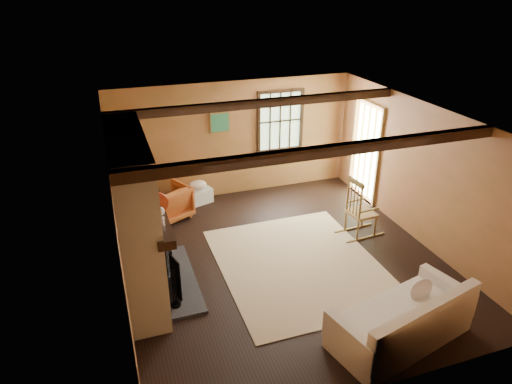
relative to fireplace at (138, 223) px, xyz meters
name	(u,v)px	position (x,y,z in m)	size (l,w,h in m)	color
ground	(283,260)	(2.23, 0.00, -1.10)	(5.50, 5.50, 0.00)	black
room_envelope	(292,161)	(2.45, 0.26, 0.53)	(5.02, 5.52, 2.44)	#A9603C
fireplace	(138,223)	(0.00, 0.00, 0.00)	(1.02, 2.30, 2.40)	#AF5D43
rug	(299,264)	(2.43, -0.20, -1.10)	(2.50, 3.00, 0.01)	#D2B78C
rocking_chair	(360,211)	(3.82, 0.34, -0.64)	(0.84, 0.49, 1.11)	tan
sofa	(404,323)	(2.99, -2.19, -0.83)	(2.03, 1.26, 0.76)	white
firewood_pile	(139,209)	(0.16, 2.39, -0.99)	(0.60, 0.11, 0.22)	brown
laundry_basket	(199,195)	(1.38, 2.55, -0.95)	(0.50, 0.38, 0.30)	white
basket_pillow	(198,185)	(1.38, 2.55, -0.72)	(0.35, 0.28, 0.18)	white
armchair	(169,202)	(0.71, 2.07, -0.78)	(0.70, 0.72, 0.66)	#BF6026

